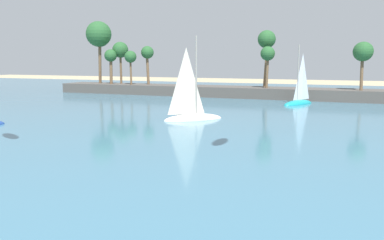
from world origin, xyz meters
The scene contains 4 objects.
sea centered at (0.00, 55.98, 0.03)m, with size 220.00×95.78×0.06m, color teal.
palm_headland centered at (-2.06, 64.01, 4.29)m, with size 89.01×6.12×13.67m.
sailboat_near_shore centered at (-8.50, 37.34, 0.90)m, with size 6.11×5.72×9.35m.
sailboat_toward_headland centered at (0.53, 56.31, 0.87)m, with size 4.59×6.31×8.95m.
Camera 1 is at (5.76, 0.10, 6.26)m, focal length 35.89 mm.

